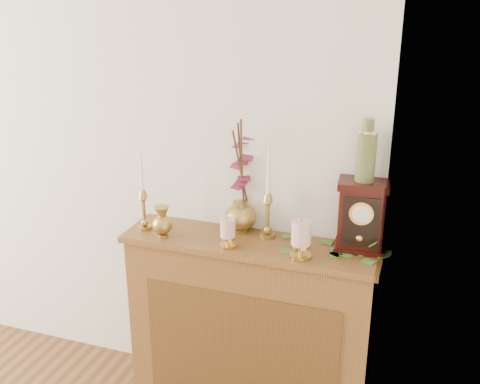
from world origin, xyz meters
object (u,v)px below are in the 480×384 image
at_px(candlestick_center, 268,208).
at_px(ceramic_vase, 366,154).
at_px(ginger_jar, 242,179).
at_px(mantel_clock, 361,216).
at_px(bud_vase, 162,222).
at_px(candlestick_left, 143,203).

relative_size(candlestick_center, ceramic_vase, 1.66).
bearing_deg(candlestick_center, ginger_jar, 155.85).
distance_m(mantel_clock, ceramic_vase, 0.29).
bearing_deg(ginger_jar, ceramic_vase, -5.61).
relative_size(mantel_clock, ceramic_vase, 1.20).
relative_size(bud_vase, mantel_clock, 0.47).
distance_m(candlestick_center, mantel_clock, 0.44).
xyz_separation_m(bud_vase, mantel_clock, (0.91, 0.17, 0.09)).
relative_size(ginger_jar, mantel_clock, 1.74).
height_order(bud_vase, ginger_jar, ginger_jar).
relative_size(bud_vase, ceramic_vase, 0.57).
distance_m(ginger_jar, ceramic_vase, 0.62).
bearing_deg(bud_vase, ceramic_vase, 10.82).
xyz_separation_m(candlestick_center, ginger_jar, (-0.15, 0.07, 0.11)).
distance_m(candlestick_left, candlestick_center, 0.62).
bearing_deg(candlestick_center, candlestick_left, -170.22).
height_order(candlestick_center, ceramic_vase, ceramic_vase).
bearing_deg(ginger_jar, bud_vase, -144.50).
bearing_deg(mantel_clock, ginger_jar, 169.00).
distance_m(candlestick_center, ginger_jar, 0.20).
xyz_separation_m(mantel_clock, ceramic_vase, (-0.00, 0.00, 0.29)).
relative_size(candlestick_left, mantel_clock, 1.26).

